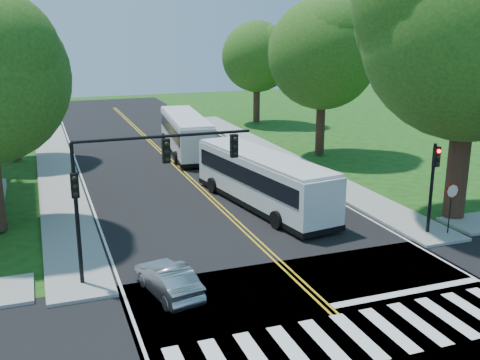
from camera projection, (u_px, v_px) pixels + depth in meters
name	position (u px, v px, depth m)	size (l,w,h in m)	color
ground	(350.00, 329.00, 18.93)	(140.00, 140.00, 0.00)	#184310
road	(201.00, 189.00, 35.24)	(14.00, 96.00, 0.01)	black
cross_road	(350.00, 329.00, 18.93)	(60.00, 12.00, 0.01)	black
center_line	(185.00, 174.00, 38.86)	(0.36, 70.00, 0.01)	gold
edge_line_w	(84.00, 183.00, 36.61)	(0.12, 70.00, 0.01)	silver
edge_line_e	(275.00, 166.00, 41.11)	(0.12, 70.00, 0.01)	silver
crosswalk	(358.00, 336.00, 18.47)	(12.60, 3.00, 0.01)	silver
stop_bar	(408.00, 292.00, 21.53)	(6.60, 0.40, 0.01)	silver
sidewalk_nw	(57.00, 173.00, 38.81)	(2.60, 40.00, 0.15)	gray
sidewalk_ne	(277.00, 155.00, 44.31)	(2.60, 40.00, 0.15)	gray
tree_ne_big	(472.00, 32.00, 27.28)	(10.80, 10.80, 14.91)	black
tree_west_far	(7.00, 68.00, 40.62)	(7.60, 7.60, 10.67)	black
tree_east_mid	(323.00, 54.00, 42.41)	(8.40, 8.40, 11.93)	black
tree_east_far	(257.00, 57.00, 57.49)	(7.20, 7.20, 10.34)	black
signal_nw	(137.00, 173.00, 21.66)	(7.15, 0.46, 5.66)	black
signal_ne	(433.00, 177.00, 26.70)	(0.30, 0.46, 4.40)	black
stop_sign	(452.00, 196.00, 26.79)	(0.76, 0.08, 2.53)	black
bus_lead	(262.00, 179.00, 31.46)	(4.28, 11.88, 3.01)	silver
bus_follow	(186.00, 133.00, 44.95)	(3.74, 12.05, 3.07)	silver
hatchback	(168.00, 279.00, 21.18)	(1.32, 3.77, 1.24)	#A6A8AD
suv	(299.00, 188.00, 33.22)	(1.99, 4.32, 1.20)	#B0B3B8
dark_sedan	(267.00, 169.00, 37.72)	(1.69, 4.16, 1.21)	black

